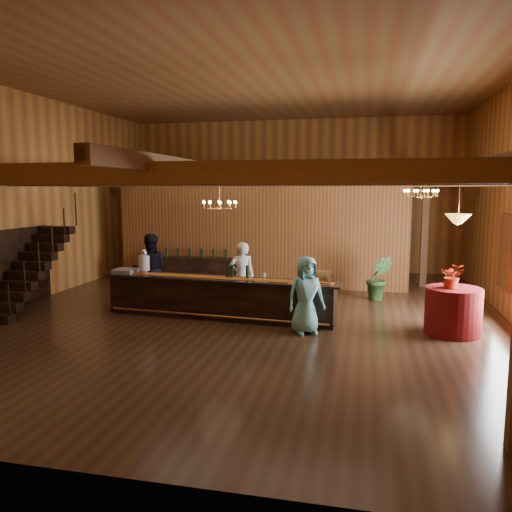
% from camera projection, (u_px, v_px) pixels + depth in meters
% --- Properties ---
extents(floor, '(14.00, 14.00, 0.00)m').
position_uv_depth(floor, '(247.00, 314.00, 12.06)').
color(floor, '#402919').
rests_on(floor, ground).
extents(ceiling, '(14.00, 14.00, 0.00)m').
position_uv_depth(ceiling, '(247.00, 78.00, 11.32)').
color(ceiling, olive).
rests_on(ceiling, wall_back).
extents(wall_back, '(12.00, 0.10, 5.50)m').
position_uv_depth(wall_back, '(291.00, 196.00, 18.46)').
color(wall_back, '#C27E35').
rests_on(wall_back, floor).
extents(wall_front, '(12.00, 0.10, 5.50)m').
position_uv_depth(wall_front, '(82.00, 214.00, 4.92)').
color(wall_front, '#C27E35').
rests_on(wall_front, floor).
extents(wall_left, '(0.10, 14.00, 5.50)m').
position_uv_depth(wall_left, '(23.00, 199.00, 12.98)').
color(wall_left, '#C27E35').
rests_on(wall_left, floor).
extents(beam_grid, '(11.90, 13.90, 0.39)m').
position_uv_depth(beam_grid, '(252.00, 179.00, 12.12)').
color(beam_grid, brown).
rests_on(beam_grid, wall_left).
extents(support_posts, '(9.20, 10.20, 3.20)m').
position_uv_depth(support_posts, '(242.00, 251.00, 11.36)').
color(support_posts, brown).
rests_on(support_posts, floor).
extents(partition_wall, '(9.00, 0.18, 3.10)m').
position_uv_depth(partition_wall, '(258.00, 236.00, 15.34)').
color(partition_wall, brown).
rests_on(partition_wall, floor).
extents(window_right_back, '(0.12, 1.05, 1.75)m').
position_uv_depth(window_right_back, '(507.00, 252.00, 11.54)').
color(window_right_back, white).
rests_on(window_right_back, wall_right).
extents(staircase, '(1.00, 2.80, 2.00)m').
position_uv_depth(staircase, '(27.00, 270.00, 12.38)').
color(staircase, '#301D13').
rests_on(staircase, floor).
extents(backroom_boxes, '(4.10, 0.60, 1.10)m').
position_uv_depth(backroom_boxes, '(276.00, 260.00, 17.37)').
color(backroom_boxes, '#301D13').
rests_on(backroom_boxes, floor).
extents(tasting_bar, '(5.75, 1.16, 0.96)m').
position_uv_depth(tasting_bar, '(219.00, 298.00, 11.64)').
color(tasting_bar, '#301D13').
rests_on(tasting_bar, floor).
extents(beverage_dispenser, '(0.26, 0.26, 0.60)m').
position_uv_depth(beverage_dispenser, '(144.00, 262.00, 12.14)').
color(beverage_dispenser, silver).
rests_on(beverage_dispenser, tasting_bar).
extents(glass_rack_tray, '(0.50, 0.50, 0.10)m').
position_uv_depth(glass_rack_tray, '(125.00, 271.00, 12.23)').
color(glass_rack_tray, gray).
rests_on(glass_rack_tray, tasting_bar).
extents(raffle_drum, '(0.34, 0.24, 0.30)m').
position_uv_depth(raffle_drum, '(323.00, 276.00, 10.81)').
color(raffle_drum, '#935C2C').
rests_on(raffle_drum, tasting_bar).
extents(bar_bottle_0, '(0.07, 0.07, 0.30)m').
position_uv_depth(bar_bottle_0, '(228.00, 271.00, 11.60)').
color(bar_bottle_0, black).
rests_on(bar_bottle_0, tasting_bar).
extents(bar_bottle_1, '(0.07, 0.07, 0.30)m').
position_uv_depth(bar_bottle_1, '(232.00, 271.00, 11.57)').
color(bar_bottle_1, black).
rests_on(bar_bottle_1, tasting_bar).
extents(bar_bottle_2, '(0.07, 0.07, 0.30)m').
position_uv_depth(bar_bottle_2, '(247.00, 272.00, 11.47)').
color(bar_bottle_2, black).
rests_on(bar_bottle_2, tasting_bar).
extents(backbar_shelf, '(3.14, 0.55, 0.88)m').
position_uv_depth(backbar_shelf, '(196.00, 272.00, 15.54)').
color(backbar_shelf, '#301D13').
rests_on(backbar_shelf, floor).
extents(round_table, '(1.13, 1.13, 0.98)m').
position_uv_depth(round_table, '(453.00, 311.00, 10.32)').
color(round_table, maroon).
rests_on(round_table, floor).
extents(chandelier_left, '(0.80, 0.80, 0.72)m').
position_uv_depth(chandelier_left, '(220.00, 205.00, 11.55)').
color(chandelier_left, '#CC8C40').
rests_on(chandelier_left, beam_grid).
extents(chandelier_right, '(0.80, 0.80, 0.45)m').
position_uv_depth(chandelier_right, '(421.00, 193.00, 12.05)').
color(chandelier_right, '#CC8C40').
rests_on(chandelier_right, beam_grid).
extents(pendant_lamp, '(0.52, 0.52, 0.90)m').
position_uv_depth(pendant_lamp, '(458.00, 219.00, 10.07)').
color(pendant_lamp, '#CC8C40').
rests_on(pendant_lamp, beam_grid).
extents(bartender, '(0.73, 0.61, 1.71)m').
position_uv_depth(bartender, '(242.00, 276.00, 12.33)').
color(bartender, white).
rests_on(bartender, floor).
extents(staff_second, '(1.13, 1.04, 1.86)m').
position_uv_depth(staff_second, '(150.00, 270.00, 12.85)').
color(staff_second, black).
rests_on(staff_second, floor).
extents(guest, '(0.95, 0.84, 1.63)m').
position_uv_depth(guest, '(306.00, 295.00, 10.35)').
color(guest, '#77CDD3').
rests_on(guest, floor).
extents(floor_plant, '(0.68, 0.55, 1.22)m').
position_uv_depth(floor_plant, '(379.00, 278.00, 13.47)').
color(floor_plant, '#294C1F').
rests_on(floor_plant, floor).
extents(table_flowers, '(0.48, 0.42, 0.52)m').
position_uv_depth(table_flowers, '(452.00, 276.00, 10.17)').
color(table_flowers, red).
rests_on(table_flowers, round_table).
extents(table_vase, '(0.17, 0.17, 0.28)m').
position_uv_depth(table_vase, '(447.00, 280.00, 10.33)').
color(table_vase, '#CC8C40').
rests_on(table_vase, round_table).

